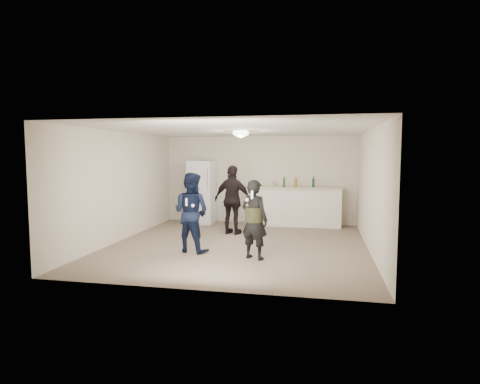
% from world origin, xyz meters
% --- Properties ---
extents(floor, '(6.00, 6.00, 0.00)m').
position_xyz_m(floor, '(0.00, 0.00, 0.00)').
color(floor, '#6B5B4C').
rests_on(floor, ground).
extents(ceiling, '(6.00, 6.00, 0.00)m').
position_xyz_m(ceiling, '(0.00, 0.00, 2.50)').
color(ceiling, silver).
rests_on(ceiling, wall_back).
extents(wall_back, '(6.00, 0.00, 6.00)m').
position_xyz_m(wall_back, '(0.00, 3.00, 1.25)').
color(wall_back, beige).
rests_on(wall_back, floor).
extents(wall_front, '(6.00, 0.00, 6.00)m').
position_xyz_m(wall_front, '(0.00, -3.00, 1.25)').
color(wall_front, beige).
rests_on(wall_front, floor).
extents(wall_left, '(0.00, 6.00, 6.00)m').
position_xyz_m(wall_left, '(-2.75, 0.00, 1.25)').
color(wall_left, beige).
rests_on(wall_left, floor).
extents(wall_right, '(0.00, 6.00, 6.00)m').
position_xyz_m(wall_right, '(2.75, 0.00, 1.25)').
color(wall_right, beige).
rests_on(wall_right, floor).
extents(counter, '(2.60, 0.56, 1.05)m').
position_xyz_m(counter, '(1.01, 2.67, 0.53)').
color(counter, white).
rests_on(counter, floor).
extents(counter_top, '(2.68, 0.64, 0.04)m').
position_xyz_m(counter_top, '(1.01, 2.67, 1.07)').
color(counter_top, beige).
rests_on(counter_top, counter).
extents(fridge, '(0.70, 0.70, 1.80)m').
position_xyz_m(fridge, '(-1.61, 2.60, 0.90)').
color(fridge, white).
rests_on(fridge, floor).
extents(fridge_handle, '(0.02, 0.02, 0.60)m').
position_xyz_m(fridge_handle, '(-1.33, 2.23, 1.30)').
color(fridge_handle, '#B3B4B8').
rests_on(fridge_handle, fridge).
extents(ceiling_dome, '(0.36, 0.36, 0.16)m').
position_xyz_m(ceiling_dome, '(0.00, 0.30, 2.45)').
color(ceiling_dome, white).
rests_on(ceiling_dome, ceiling).
extents(shaker, '(0.08, 0.08, 0.17)m').
position_xyz_m(shaker, '(0.43, 2.76, 1.18)').
color(shaker, silver).
rests_on(shaker, counter_top).
extents(man, '(0.91, 0.79, 1.61)m').
position_xyz_m(man, '(-0.82, -0.76, 0.81)').
color(man, '#0D193A').
rests_on(man, floor).
extents(woman, '(0.65, 0.55, 1.51)m').
position_xyz_m(woman, '(0.53, -1.08, 0.76)').
color(woman, black).
rests_on(woman, floor).
extents(camo_shorts, '(0.34, 0.34, 0.28)m').
position_xyz_m(camo_shorts, '(0.53, -1.08, 0.85)').
color(camo_shorts, '#34391A').
rests_on(camo_shorts, woman).
extents(spectator, '(1.08, 0.65, 1.72)m').
position_xyz_m(spectator, '(-0.38, 1.18, 0.86)').
color(spectator, black).
rests_on(spectator, floor).
extents(remote_man, '(0.04, 0.04, 0.15)m').
position_xyz_m(remote_man, '(-0.82, -1.04, 1.05)').
color(remote_man, silver).
rests_on(remote_man, man).
extents(nunchuk_man, '(0.07, 0.07, 0.07)m').
position_xyz_m(nunchuk_man, '(-0.70, -1.01, 0.98)').
color(nunchuk_man, white).
rests_on(nunchuk_man, man).
extents(remote_woman, '(0.04, 0.04, 0.15)m').
position_xyz_m(remote_woman, '(0.53, -1.33, 1.25)').
color(remote_woman, white).
rests_on(remote_woman, woman).
extents(nunchuk_woman, '(0.07, 0.07, 0.07)m').
position_xyz_m(nunchuk_woman, '(0.43, -1.30, 1.15)').
color(nunchuk_woman, silver).
rests_on(nunchuk_woman, woman).
extents(bottle_cluster, '(0.88, 0.24, 0.25)m').
position_xyz_m(bottle_cluster, '(1.25, 2.61, 1.20)').
color(bottle_cluster, '#896214').
rests_on(bottle_cluster, counter_top).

